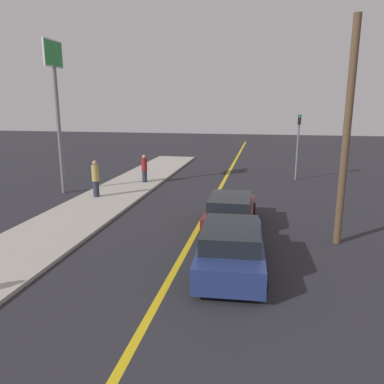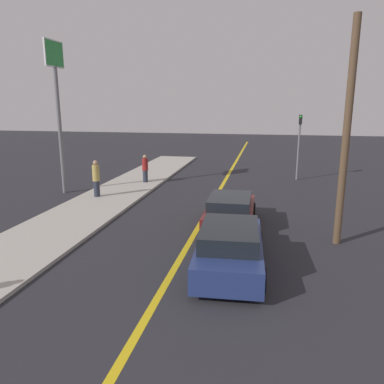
% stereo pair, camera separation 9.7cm
% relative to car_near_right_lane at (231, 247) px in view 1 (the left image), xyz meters
% --- Properties ---
extents(road_center_line, '(0.20, 60.00, 0.01)m').
position_rel_car_near_right_lane_xyz_m(road_center_line, '(-1.54, 6.88, -0.64)').
color(road_center_line, gold).
rests_on(road_center_line, ground_plane).
extents(sidewalk_left, '(3.15, 32.74, 0.12)m').
position_rel_car_near_right_lane_xyz_m(sidewalk_left, '(-6.67, 5.25, -0.59)').
color(sidewalk_left, '#ADA89E').
rests_on(sidewalk_left, ground_plane).
extents(car_near_right_lane, '(2.08, 4.34, 1.32)m').
position_rel_car_near_right_lane_xyz_m(car_near_right_lane, '(0.00, 0.00, 0.00)').
color(car_near_right_lane, navy).
rests_on(car_near_right_lane, ground_plane).
extents(car_ahead_center, '(1.90, 3.97, 1.22)m').
position_rel_car_near_right_lane_xyz_m(car_ahead_center, '(-0.37, 3.80, -0.05)').
color(car_ahead_center, maroon).
rests_on(car_ahead_center, ground_plane).
extents(pedestrian_mid_group, '(0.35, 0.35, 1.80)m').
position_rel_car_near_right_lane_xyz_m(pedestrian_mid_group, '(-7.26, 6.78, 0.38)').
color(pedestrian_mid_group, '#282D3D').
rests_on(pedestrian_mid_group, sidewalk_left).
extents(pedestrian_far_standing, '(0.34, 0.34, 1.60)m').
position_rel_car_near_right_lane_xyz_m(pedestrian_far_standing, '(-6.03, 10.64, 0.27)').
color(pedestrian_far_standing, '#282D3D').
rests_on(pedestrian_far_standing, sidewalk_left).
extents(traffic_light, '(0.18, 0.40, 3.95)m').
position_rel_car_near_right_lane_xyz_m(traffic_light, '(2.77, 13.61, 1.79)').
color(traffic_light, slate).
rests_on(traffic_light, ground_plane).
extents(roadside_sign, '(0.20, 1.63, 7.62)m').
position_rel_car_near_right_lane_xyz_m(roadside_sign, '(-9.52, 7.66, 4.83)').
color(roadside_sign, slate).
rests_on(roadside_sign, ground_plane).
extents(utility_pole, '(0.24, 0.24, 7.21)m').
position_rel_car_near_right_lane_xyz_m(utility_pole, '(3.34, 2.71, 2.96)').
color(utility_pole, brown).
rests_on(utility_pole, ground_plane).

